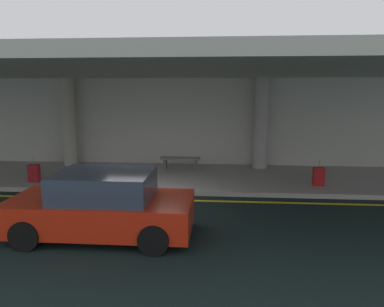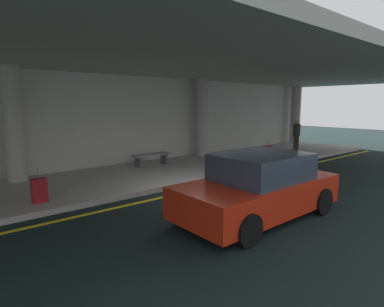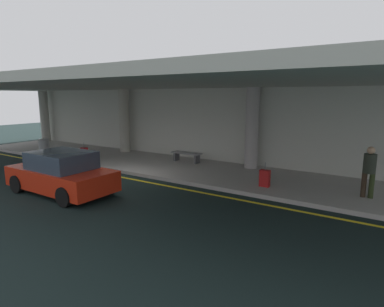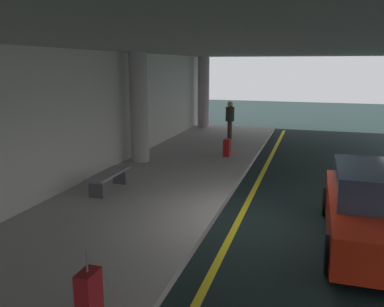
# 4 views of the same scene
# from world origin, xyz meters

# --- Properties ---
(ground_plane) EXTENTS (60.00, 60.00, 0.00)m
(ground_plane) POSITION_xyz_m (0.00, 0.00, 0.00)
(ground_plane) COLOR black
(sidewalk) EXTENTS (26.00, 4.20, 0.15)m
(sidewalk) POSITION_xyz_m (0.00, 3.10, 0.07)
(sidewalk) COLOR #A39D9A
(sidewalk) RESTS_ON ground
(lane_stripe_yellow) EXTENTS (26.00, 0.14, 0.01)m
(lane_stripe_yellow) POSITION_xyz_m (0.00, 0.51, 0.00)
(lane_stripe_yellow) COLOR yellow
(lane_stripe_yellow) RESTS_ON ground
(support_column_left_mid) EXTENTS (0.60, 0.60, 3.65)m
(support_column_left_mid) POSITION_xyz_m (-4.00, 4.66, 1.97)
(support_column_left_mid) COLOR #A6A396
(support_column_left_mid) RESTS_ON sidewalk
(support_column_center) EXTENTS (0.60, 0.60, 3.65)m
(support_column_center) POSITION_xyz_m (4.00, 4.66, 1.97)
(support_column_center) COLOR #A09899
(support_column_center) RESTS_ON sidewalk
(support_column_right_mid) EXTENTS (0.60, 0.60, 3.65)m
(support_column_right_mid) POSITION_xyz_m (12.00, 4.66, 1.97)
(support_column_right_mid) COLOR #AA979E
(support_column_right_mid) RESTS_ON sidewalk
(ceiling_overhang) EXTENTS (28.00, 13.20, 0.30)m
(ceiling_overhang) POSITION_xyz_m (0.00, 2.60, 3.95)
(ceiling_overhang) COLOR #969991
(ceiling_overhang) RESTS_ON support_column_far_left
(terminal_back_wall) EXTENTS (26.00, 0.30, 3.80)m
(terminal_back_wall) POSITION_xyz_m (0.00, 5.35, 1.90)
(terminal_back_wall) COLOR #BABAAF
(terminal_back_wall) RESTS_ON ground
(car_red) EXTENTS (4.10, 1.92, 1.50)m
(car_red) POSITION_xyz_m (-0.29, -2.22, 0.71)
(car_red) COLOR #B4220F
(car_red) RESTS_ON ground
(traveler_with_luggage) EXTENTS (0.38, 0.38, 1.68)m
(traveler_with_luggage) POSITION_xyz_m (8.89, 2.58, 1.11)
(traveler_with_luggage) COLOR #2D2117
(traveler_with_luggage) RESTS_ON sidewalk
(suitcase_upright_primary) EXTENTS (0.36, 0.22, 0.90)m
(suitcase_upright_primary) POSITION_xyz_m (-4.05, 1.73, 0.46)
(suitcase_upright_primary) COLOR maroon
(suitcase_upright_primary) RESTS_ON sidewalk
(suitcase_upright_secondary) EXTENTS (0.36, 0.22, 0.90)m
(suitcase_upright_secondary) POSITION_xyz_m (5.65, 1.99, 0.46)
(suitcase_upright_secondary) COLOR #A21516
(suitcase_upright_secondary) RESTS_ON sidewalk
(bench_metal) EXTENTS (1.60, 0.50, 0.48)m
(bench_metal) POSITION_xyz_m (0.79, 4.10, 0.50)
(bench_metal) COLOR slate
(bench_metal) RESTS_ON sidewalk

